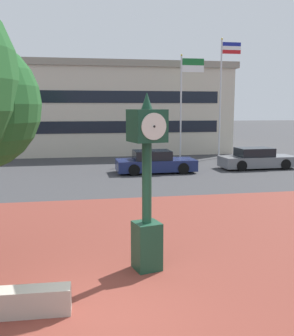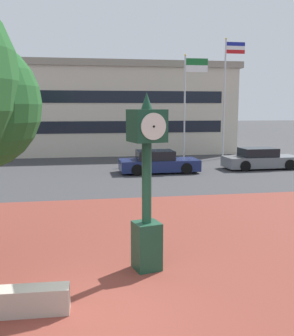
# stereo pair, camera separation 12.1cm
# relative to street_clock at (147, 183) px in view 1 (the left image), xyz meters

# --- Properties ---
(ground_plane) EXTENTS (200.00, 200.00, 0.00)m
(ground_plane) POSITION_rel_street_clock_xyz_m (-1.30, -1.79, -2.04)
(ground_plane) COLOR #38383A
(plaza_brick_paving) EXTENTS (44.00, 13.08, 0.01)m
(plaza_brick_paving) POSITION_rel_street_clock_xyz_m (-1.30, 0.75, -2.04)
(plaza_brick_paving) COLOR brown
(plaza_brick_paving) RESTS_ON ground
(street_clock) EXTENTS (0.86, 0.89, 4.05)m
(street_clock) POSITION_rel_street_clock_xyz_m (0.00, 0.00, 0.00)
(street_clock) COLOR #19422D
(street_clock) RESTS_ON ground
(car_street_mid) EXTENTS (4.53, 1.96, 1.28)m
(car_street_mid) POSITION_rel_street_clock_xyz_m (2.92, 13.48, -1.47)
(car_street_mid) COLOR navy
(car_street_mid) RESTS_ON ground
(car_street_far) EXTENTS (4.63, 1.90, 1.28)m
(car_street_far) POSITION_rel_street_clock_xyz_m (9.39, 13.85, -1.47)
(car_street_far) COLOR slate
(car_street_far) RESTS_ON ground
(flagpole_primary) EXTENTS (1.72, 0.14, 7.42)m
(flagpole_primary) POSITION_rel_street_clock_xyz_m (6.16, 19.04, 2.44)
(flagpole_primary) COLOR silver
(flagpole_primary) RESTS_ON ground
(flagpole_secondary) EXTENTS (1.51, 0.14, 8.61)m
(flagpole_secondary) POSITION_rel_street_clock_xyz_m (9.03, 19.04, 2.92)
(flagpole_secondary) COLOR silver
(flagpole_secondary) RESTS_ON ground
(civic_building) EXTENTS (29.12, 15.95, 7.26)m
(civic_building) POSITION_rel_street_clock_xyz_m (-3.34, 29.14, 1.60)
(civic_building) COLOR beige
(civic_building) RESTS_ON ground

